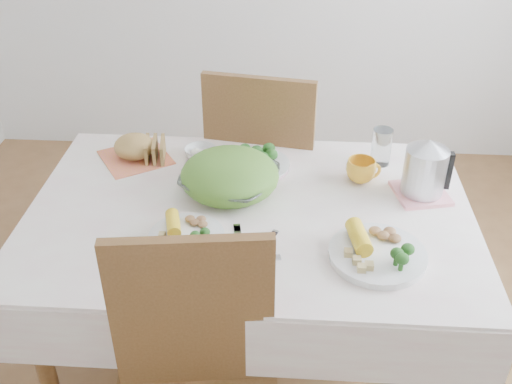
# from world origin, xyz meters

# --- Properties ---
(floor) EXTENTS (3.60, 3.60, 0.00)m
(floor) POSITION_xyz_m (0.00, 0.00, 0.00)
(floor) COLOR brown
(floor) RESTS_ON ground
(dining_table) EXTENTS (1.40, 0.90, 0.75)m
(dining_table) POSITION_xyz_m (0.00, 0.00, 0.38)
(dining_table) COLOR brown
(dining_table) RESTS_ON floor
(tablecloth) EXTENTS (1.50, 1.00, 0.01)m
(tablecloth) POSITION_xyz_m (0.00, 0.00, 0.76)
(tablecloth) COLOR white
(tablecloth) RESTS_ON dining_table
(chair_far) EXTENTS (0.54, 0.54, 1.04)m
(chair_far) POSITION_xyz_m (0.03, 0.68, 0.47)
(chair_far) COLOR brown
(chair_far) RESTS_ON floor
(salad_bowl) EXTENTS (0.42, 0.42, 0.08)m
(salad_bowl) POSITION_xyz_m (-0.08, 0.11, 0.80)
(salad_bowl) COLOR white
(salad_bowl) RESTS_ON tablecloth
(dinner_plate_left) EXTENTS (0.26, 0.26, 0.02)m
(dinner_plate_left) POSITION_xyz_m (-0.19, -0.18, 0.77)
(dinner_plate_left) COLOR white
(dinner_plate_left) RESTS_ON tablecloth
(dinner_plate_right) EXTENTS (0.34, 0.34, 0.02)m
(dinner_plate_right) POSITION_xyz_m (0.40, -0.23, 0.77)
(dinner_plate_right) COLOR white
(dinner_plate_right) RESTS_ON tablecloth
(broccoli_plate) EXTENTS (0.28, 0.28, 0.02)m
(broccoli_plate) POSITION_xyz_m (0.01, 0.27, 0.77)
(broccoli_plate) COLOR beige
(broccoli_plate) RESTS_ON tablecloth
(napkin) EXTENTS (0.33, 0.33, 0.00)m
(napkin) POSITION_xyz_m (-0.47, 0.32, 0.76)
(napkin) COLOR #E3754E
(napkin) RESTS_ON tablecloth
(bread_loaf) EXTENTS (0.17, 0.16, 0.09)m
(bread_loaf) POSITION_xyz_m (-0.47, 0.32, 0.82)
(bread_loaf) COLOR olive
(bread_loaf) RESTS_ON napkin
(fruit_bowl) EXTENTS (0.16, 0.16, 0.04)m
(fruit_bowl) POSITION_xyz_m (-0.22, 0.34, 0.78)
(fruit_bowl) COLOR white
(fruit_bowl) RESTS_ON tablecloth
(yellow_mug) EXTENTS (0.14, 0.14, 0.09)m
(yellow_mug) POSITION_xyz_m (0.39, 0.21, 0.80)
(yellow_mug) COLOR yellow
(yellow_mug) RESTS_ON tablecloth
(glass_tumbler) EXTENTS (0.09, 0.09, 0.14)m
(glass_tumbler) POSITION_xyz_m (0.47, 0.34, 0.83)
(glass_tumbler) COLOR white
(glass_tumbler) RESTS_ON tablecloth
(pink_tray) EXTENTS (0.21, 0.21, 0.01)m
(pink_tray) POSITION_xyz_m (0.59, 0.13, 0.77)
(pink_tray) COLOR pink
(pink_tray) RESTS_ON tablecloth
(electric_kettle) EXTENTS (0.18, 0.18, 0.20)m
(electric_kettle) POSITION_xyz_m (0.59, 0.13, 0.88)
(electric_kettle) COLOR #B2B5BA
(electric_kettle) RESTS_ON pink_tray
(fork_left) EXTENTS (0.05, 0.19, 0.00)m
(fork_left) POSITION_xyz_m (-0.02, -0.19, 0.76)
(fork_left) COLOR silver
(fork_left) RESTS_ON tablecloth
(fork_right) EXTENTS (0.08, 0.17, 0.00)m
(fork_right) POSITION_xyz_m (0.06, -0.20, 0.76)
(fork_right) COLOR silver
(fork_right) RESTS_ON tablecloth
(knife) EXTENTS (0.21, 0.06, 0.00)m
(knife) POSITION_xyz_m (0.01, -0.27, 0.76)
(knife) COLOR silver
(knife) RESTS_ON tablecloth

